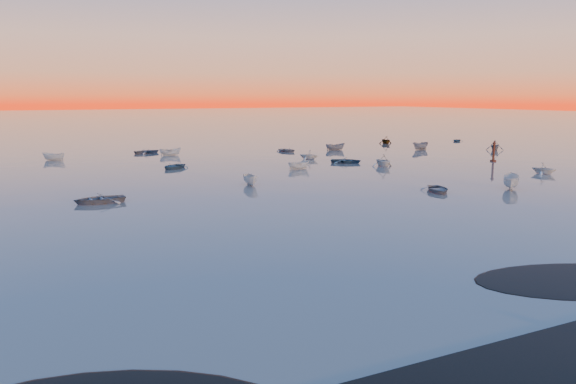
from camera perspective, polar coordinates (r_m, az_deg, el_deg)
ground at (r=121.38m, az=-14.23°, el=4.85°), size 600.00×600.00×0.00m
moored_fleet at (r=76.39m, az=-6.51°, el=2.34°), size 124.00×58.00×1.20m
boat_near_center at (r=64.44m, az=21.65°, el=0.33°), size 4.22×4.42×1.49m
boat_near_right at (r=79.77m, az=9.63°, el=2.58°), size 3.85×1.89×1.32m
channel_marker at (r=90.13m, az=20.17°, el=3.75°), size 0.91×0.91×3.25m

